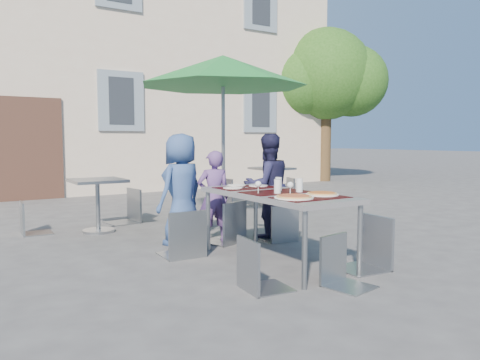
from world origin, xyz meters
TOP-DOWN VIEW (x-y plane):
  - ground at (0.00, 0.00)m, footprint 90.00×90.00m
  - building at (-0.00, 11.50)m, footprint 13.60×8.20m
  - tree at (6.55, 7.54)m, footprint 3.60×3.00m
  - dining_table at (-0.68, 0.53)m, footprint 0.80×1.85m
  - pizza_near_left at (-0.87, 0.00)m, footprint 0.37×0.37m
  - pizza_near_right at (-0.48, 0.05)m, footprint 0.33×0.33m
  - glassware at (-0.65, 0.45)m, footprint 0.49×0.42m
  - place_settings at (-0.69, 1.17)m, footprint 0.64×0.46m
  - child_0 at (-1.16, 1.83)m, footprint 0.79×0.66m
  - child_1 at (-0.76, 1.72)m, footprint 0.48×0.37m
  - child_2 at (0.00, 1.62)m, footprint 0.72×0.47m
  - chair_0 at (-1.41, 1.25)m, footprint 0.46×0.47m
  - chair_1 at (-0.63, 1.59)m, footprint 0.58×0.58m
  - chair_2 at (-0.00, 1.32)m, footprint 0.44×0.44m
  - chair_3 at (-1.38, -0.13)m, footprint 0.43×0.43m
  - chair_4 at (-0.03, -0.17)m, footprint 0.49×0.49m
  - chair_5 at (-0.66, -0.42)m, footprint 0.44×0.44m
  - patio_umbrella at (-0.01, 2.76)m, footprint 2.54×2.54m
  - cafe_table_0 at (-1.81, 3.17)m, footprint 0.70×0.70m
  - bg_chair_l_0 at (-2.65, 3.53)m, footprint 0.40×0.40m
  - bg_chair_r_0 at (-1.19, 3.71)m, footprint 0.50×0.50m
  - cafe_table_1 at (1.89, 4.08)m, footprint 0.70×0.70m
  - bg_chair_l_1 at (1.08, 4.37)m, footprint 0.52×0.51m
  - bg_chair_r_1 at (2.50, 4.37)m, footprint 0.52×0.51m

SIDE VIEW (x-z plane):
  - ground at x=0.00m, z-range 0.00..0.00m
  - chair_5 at x=-0.66m, z-range 0.07..0.92m
  - bg_chair_l_0 at x=-2.65m, z-range 0.07..0.93m
  - chair_3 at x=-1.38m, z-range 0.07..0.95m
  - cafe_table_1 at x=1.89m, z-range 0.14..0.89m
  - cafe_table_0 at x=-1.81m, z-range 0.14..0.89m
  - chair_2 at x=0.00m, z-range 0.07..0.97m
  - bg_chair_r_1 at x=2.50m, z-range 0.08..1.02m
  - child_1 at x=-0.76m, z-range 0.00..1.16m
  - bg_chair_r_0 at x=-1.19m, z-range 0.09..1.09m
  - chair_0 at x=-1.41m, z-range 0.09..1.09m
  - chair_4 at x=-0.03m, z-range 0.09..1.10m
  - chair_1 at x=-0.63m, z-range 0.09..1.10m
  - bg_chair_l_1 at x=1.08m, z-range 0.10..1.14m
  - child_0 at x=-1.16m, z-range 0.00..1.38m
  - child_2 at x=0.00m, z-range 0.00..1.38m
  - dining_table at x=-0.68m, z-range 0.32..1.07m
  - place_settings at x=-0.69m, z-range 0.76..0.77m
  - pizza_near_right at x=-0.48m, z-range 0.75..0.78m
  - pizza_near_left at x=-0.87m, z-range 0.75..0.78m
  - glassware at x=-0.65m, z-range 0.75..0.90m
  - patio_umbrella at x=-0.01m, z-range 1.03..3.59m
  - tree at x=6.55m, z-range 0.90..5.60m
  - building at x=0.00m, z-range -0.70..10.40m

